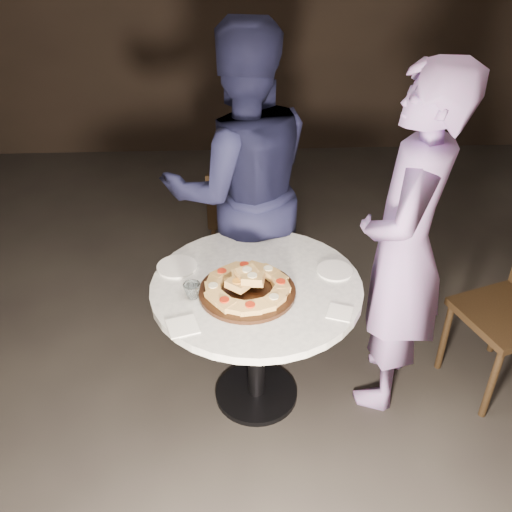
{
  "coord_description": "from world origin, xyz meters",
  "views": [
    {
      "loc": [
        -0.09,
        -2.21,
        2.44
      ],
      "look_at": [
        0.01,
        0.08,
        0.91
      ],
      "focal_mm": 40.0,
      "sensor_mm": 36.0,
      "label": 1
    }
  ],
  "objects_px": {
    "focaccia_pile": "(247,285)",
    "diner_navy": "(242,189)",
    "chair_far": "(238,215)",
    "diner_teal": "(404,249)",
    "water_glass": "(192,291)",
    "table": "(256,307)",
    "serving_board": "(247,292)"
  },
  "relations": [
    {
      "from": "diner_navy",
      "to": "water_glass",
      "type": "bearing_deg",
      "value": 61.88
    },
    {
      "from": "table",
      "to": "diner_navy",
      "type": "height_order",
      "value": "diner_navy"
    },
    {
      "from": "water_glass",
      "to": "diner_teal",
      "type": "relative_size",
      "value": 0.04
    },
    {
      "from": "water_glass",
      "to": "diner_navy",
      "type": "relative_size",
      "value": 0.04
    },
    {
      "from": "serving_board",
      "to": "water_glass",
      "type": "xyz_separation_m",
      "value": [
        -0.26,
        -0.02,
        0.03
      ]
    },
    {
      "from": "table",
      "to": "diner_navy",
      "type": "bearing_deg",
      "value": 94.49
    },
    {
      "from": "table",
      "to": "diner_teal",
      "type": "bearing_deg",
      "value": 4.12
    },
    {
      "from": "focaccia_pile",
      "to": "water_glass",
      "type": "distance_m",
      "value": 0.26
    },
    {
      "from": "chair_far",
      "to": "diner_teal",
      "type": "distance_m",
      "value": 1.51
    },
    {
      "from": "table",
      "to": "serving_board",
      "type": "height_order",
      "value": "serving_board"
    },
    {
      "from": "focaccia_pile",
      "to": "chair_far",
      "type": "bearing_deg",
      "value": 91.17
    },
    {
      "from": "table",
      "to": "water_glass",
      "type": "xyz_separation_m",
      "value": [
        -0.31,
        -0.09,
        0.18
      ]
    },
    {
      "from": "table",
      "to": "diner_teal",
      "type": "height_order",
      "value": "diner_teal"
    },
    {
      "from": "focaccia_pile",
      "to": "diner_navy",
      "type": "distance_m",
      "value": 0.78
    },
    {
      "from": "focaccia_pile",
      "to": "diner_teal",
      "type": "distance_m",
      "value": 0.79
    },
    {
      "from": "serving_board",
      "to": "diner_navy",
      "type": "height_order",
      "value": "diner_navy"
    },
    {
      "from": "water_glass",
      "to": "diner_navy",
      "type": "height_order",
      "value": "diner_navy"
    },
    {
      "from": "table",
      "to": "water_glass",
      "type": "relative_size",
      "value": 12.76
    },
    {
      "from": "focaccia_pile",
      "to": "chair_far",
      "type": "xyz_separation_m",
      "value": [
        -0.03,
        1.32,
        -0.37
      ]
    },
    {
      "from": "table",
      "to": "focaccia_pile",
      "type": "relative_size",
      "value": 2.57
    },
    {
      "from": "serving_board",
      "to": "water_glass",
      "type": "distance_m",
      "value": 0.26
    },
    {
      "from": "chair_far",
      "to": "serving_board",
      "type": "bearing_deg",
      "value": 105.0
    },
    {
      "from": "serving_board",
      "to": "focaccia_pile",
      "type": "distance_m",
      "value": 0.04
    },
    {
      "from": "table",
      "to": "diner_navy",
      "type": "xyz_separation_m",
      "value": [
        -0.05,
        0.69,
        0.31
      ]
    },
    {
      "from": "focaccia_pile",
      "to": "water_glass",
      "type": "bearing_deg",
      "value": -175.23
    },
    {
      "from": "focaccia_pile",
      "to": "diner_navy",
      "type": "bearing_deg",
      "value": 90.52
    },
    {
      "from": "diner_navy",
      "to": "table",
      "type": "bearing_deg",
      "value": 84.13
    },
    {
      "from": "focaccia_pile",
      "to": "chair_far",
      "type": "distance_m",
      "value": 1.37
    },
    {
      "from": "chair_far",
      "to": "diner_teal",
      "type": "height_order",
      "value": "diner_teal"
    },
    {
      "from": "chair_far",
      "to": "table",
      "type": "bearing_deg",
      "value": 107.26
    },
    {
      "from": "serving_board",
      "to": "focaccia_pile",
      "type": "relative_size",
      "value": 1.13
    },
    {
      "from": "focaccia_pile",
      "to": "diner_navy",
      "type": "xyz_separation_m",
      "value": [
        -0.01,
        0.77,
        0.12
      ]
    }
  ]
}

